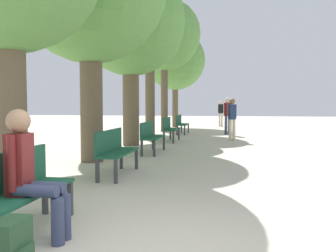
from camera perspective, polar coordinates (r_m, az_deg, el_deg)
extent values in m
cube|color=#195138|center=(4.32, -20.89, -9.57)|extent=(0.43, 1.57, 0.04)
cube|color=#195138|center=(4.37, -23.16, -6.36)|extent=(0.04, 1.57, 0.42)
cube|color=#38383D|center=(4.93, -14.70, -10.62)|extent=(0.06, 0.06, 0.43)
cube|color=#38383D|center=(5.08, -18.23, -10.28)|extent=(0.06, 0.06, 0.43)
cube|color=#195138|center=(7.39, -7.52, -4.04)|extent=(0.43, 1.57, 0.04)
cube|color=#195138|center=(7.42, -8.97, -2.22)|extent=(0.04, 1.57, 0.42)
cube|color=#38383D|center=(6.68, -7.97, -6.87)|extent=(0.06, 0.06, 0.43)
cube|color=#38383D|center=(8.08, -4.83, -5.06)|extent=(0.06, 0.06, 0.43)
cube|color=#38383D|center=(6.78, -10.71, -6.73)|extent=(0.06, 0.06, 0.43)
cube|color=#38383D|center=(8.17, -7.13, -4.98)|extent=(0.06, 0.06, 0.43)
cube|color=#195138|center=(10.65, -2.22, -1.74)|extent=(0.43, 1.57, 0.04)
cube|color=#195138|center=(10.67, -3.24, -0.48)|extent=(0.04, 1.57, 0.42)
cube|color=#38383D|center=(9.92, -2.12, -3.47)|extent=(0.06, 0.06, 0.43)
cube|color=#38383D|center=(11.36, -0.63, -2.60)|extent=(0.06, 0.06, 0.43)
cube|color=#38383D|center=(9.99, -4.02, -3.43)|extent=(0.06, 0.06, 0.43)
cube|color=#38383D|center=(11.43, -2.30, -2.57)|extent=(0.06, 0.06, 0.43)
cube|color=#195138|center=(13.97, 0.58, -0.51)|extent=(0.43, 1.57, 0.04)
cube|color=#195138|center=(13.99, -0.21, 0.44)|extent=(0.04, 1.57, 0.42)
cube|color=#38383D|center=(13.23, 0.81, -1.75)|extent=(0.06, 0.06, 0.43)
cube|color=#38383D|center=(14.69, 1.67, -1.24)|extent=(0.06, 0.06, 0.43)
cube|color=#38383D|center=(13.29, -0.63, -1.73)|extent=(0.06, 0.06, 0.43)
cube|color=#38383D|center=(14.74, 0.37, -1.22)|extent=(0.06, 0.06, 0.43)
cube|color=#195138|center=(17.31, 2.30, 0.24)|extent=(0.43, 1.57, 0.04)
cube|color=#195138|center=(17.33, 1.66, 1.01)|extent=(0.04, 1.57, 0.42)
cube|color=#38383D|center=(16.58, 2.56, -0.71)|extent=(0.06, 0.06, 0.43)
cube|color=#38383D|center=(18.04, 3.12, -0.38)|extent=(0.06, 0.06, 0.43)
cube|color=#38383D|center=(16.62, 1.40, -0.70)|extent=(0.06, 0.06, 0.43)
cube|color=#38383D|center=(18.08, 2.05, -0.37)|extent=(0.06, 0.06, 0.43)
cylinder|color=brown|center=(6.18, -22.88, 3.23)|extent=(0.48, 0.48, 2.82)
cylinder|color=brown|center=(9.22, -11.60, 4.55)|extent=(0.54, 0.54, 3.19)
cylinder|color=brown|center=(12.69, -5.68, 4.20)|extent=(0.55, 0.55, 3.16)
sphere|color=#568E42|center=(12.99, -5.75, 15.71)|extent=(3.67, 3.67, 3.67)
cylinder|color=brown|center=(15.68, -2.75, 4.61)|extent=(0.40, 0.40, 3.47)
sphere|color=#568E42|center=(15.92, -2.78, 13.47)|extent=(2.62, 2.62, 2.62)
cylinder|color=brown|center=(19.07, -0.56, 5.05)|extent=(0.36, 0.36, 3.91)
sphere|color=#568E42|center=(19.38, -0.57, 13.83)|extent=(3.65, 3.65, 3.65)
cylinder|color=brown|center=(22.84, 1.10, 3.71)|extent=(0.36, 0.36, 3.05)
sphere|color=#568E42|center=(22.99, 1.11, 10.00)|extent=(3.62, 3.62, 3.62)
cylinder|color=#384260|center=(3.99, -19.46, -9.33)|extent=(0.45, 0.13, 0.13)
cylinder|color=#384260|center=(3.97, -16.46, -13.82)|extent=(0.13, 0.13, 0.47)
cylinder|color=#384260|center=(4.13, -18.39, -8.89)|extent=(0.45, 0.13, 0.13)
cylinder|color=#384260|center=(4.11, -15.47, -13.22)|extent=(0.13, 0.13, 0.47)
cube|color=maroon|center=(4.12, -21.72, -5.43)|extent=(0.20, 0.24, 0.63)
cylinder|color=maroon|center=(4.01, -22.71, -5.24)|extent=(0.09, 0.09, 0.57)
cylinder|color=maroon|center=(4.23, -20.80, -4.75)|extent=(0.09, 0.09, 0.57)
sphere|color=#A37A5B|center=(4.08, -21.86, 0.73)|extent=(0.24, 0.24, 0.24)
cube|color=#284C2D|center=(3.35, -22.99, -17.04)|extent=(0.22, 0.34, 0.49)
cylinder|color=beige|center=(23.43, 7.86, 0.93)|extent=(0.12, 0.12, 0.81)
cylinder|color=beige|center=(23.43, 8.21, 0.92)|extent=(0.12, 0.12, 0.81)
cube|color=black|center=(23.41, 8.05, 2.62)|extent=(0.25, 0.22, 0.57)
cylinder|color=black|center=(23.42, 7.75, 2.66)|extent=(0.08, 0.08, 0.55)
cylinder|color=black|center=(23.41, 8.34, 2.65)|extent=(0.08, 0.08, 0.55)
sphere|color=beige|center=(23.41, 8.05, 3.60)|extent=(0.22, 0.22, 0.22)
cylinder|color=#384260|center=(17.19, 8.82, 0.10)|extent=(0.12, 0.12, 0.85)
cylinder|color=#384260|center=(17.19, 9.32, 0.10)|extent=(0.12, 0.12, 0.85)
cube|color=maroon|center=(17.16, 9.09, 2.52)|extent=(0.30, 0.29, 0.60)
cylinder|color=maroon|center=(17.16, 8.67, 2.57)|extent=(0.09, 0.09, 0.57)
cylinder|color=maroon|center=(17.16, 9.51, 2.57)|extent=(0.09, 0.09, 0.57)
sphere|color=beige|center=(17.16, 9.10, 3.93)|extent=(0.23, 0.23, 0.23)
cylinder|color=beige|center=(14.41, 9.44, -0.61)|extent=(0.12, 0.12, 0.81)
cylinder|color=beige|center=(14.41, 10.01, -0.62)|extent=(0.12, 0.12, 0.81)
cube|color=navy|center=(14.38, 9.76, 2.13)|extent=(0.28, 0.26, 0.57)
cylinder|color=navy|center=(14.38, 9.28, 2.19)|extent=(0.08, 0.08, 0.54)
cylinder|color=navy|center=(14.38, 10.24, 2.18)|extent=(0.08, 0.08, 0.54)
sphere|color=brown|center=(14.38, 9.77, 3.73)|extent=(0.22, 0.22, 0.22)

